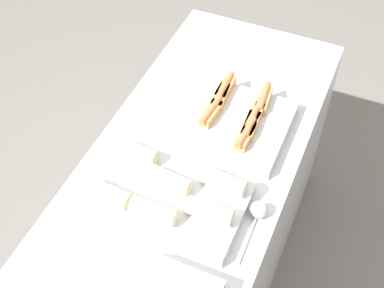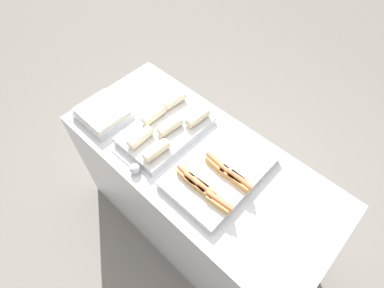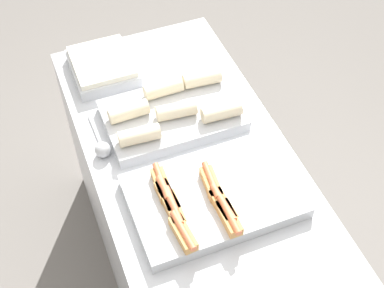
# 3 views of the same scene
# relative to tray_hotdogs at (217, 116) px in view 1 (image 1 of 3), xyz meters

# --- Properties ---
(ground_plane) EXTENTS (12.00, 12.00, 0.00)m
(ground_plane) POSITION_rel_tray_hotdogs_xyz_m (-0.16, 0.01, -0.93)
(ground_plane) COLOR slate
(counter) EXTENTS (1.60, 0.71, 0.90)m
(counter) POSITION_rel_tray_hotdogs_xyz_m (-0.16, 0.01, -0.48)
(counter) COLOR #B7BABF
(counter) RESTS_ON ground_plane
(tray_hotdogs) EXTENTS (0.38, 0.56, 0.10)m
(tray_hotdogs) POSITION_rel_tray_hotdogs_xyz_m (0.00, 0.00, 0.00)
(tray_hotdogs) COLOR #B7BABF
(tray_hotdogs) RESTS_ON counter
(tray_wraps) EXTENTS (0.32, 0.51, 0.11)m
(tray_wraps) POSITION_rel_tray_hotdogs_xyz_m (-0.40, 0.01, 0.01)
(tray_wraps) COLOR #B7BABF
(tray_wraps) RESTS_ON counter
(serving_spoon_near) EXTENTS (0.23, 0.06, 0.06)m
(serving_spoon_near) POSITION_rel_tray_hotdogs_xyz_m (-0.34, -0.28, -0.01)
(serving_spoon_near) COLOR #B2B5BA
(serving_spoon_near) RESTS_ON counter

